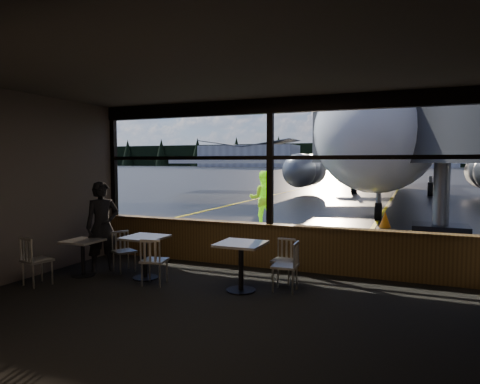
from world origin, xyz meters
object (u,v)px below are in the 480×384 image
Objects in this scene: cafe_table_left at (83,258)px; chair_near_n at (283,261)px; cafe_table_mid at (145,258)px; cone_nose at (385,220)px; chair_near_e at (285,266)px; passenger at (102,227)px; chair_mid_s at (155,261)px; airliner at (393,106)px; cafe_table_near at (241,267)px; jet_bridge at (447,150)px; chair_mid_w at (124,252)px; ground_crew at (263,199)px; chair_left_s at (37,261)px.

chair_near_n is at bearing 15.56° from cafe_table_left.
cafe_table_mid reaches higher than cone_nose.
passenger is at bearing 87.99° from chair_near_e.
passenger is at bearing 153.49° from chair_mid_s.
chair_mid_s is at bearing -97.82° from airliner.
cafe_table_left is 0.81× the size of chair_mid_s.
cafe_table_mid is (-1.98, 0.05, -0.02)m from cafe_table_near.
jet_bridge reaches higher than passenger.
chair_mid_w is at bearing 142.88° from chair_mid_s.
ground_crew reaches higher than passenger.
chair_near_n is 0.92× the size of chair_mid_s.
chair_near_e is 4.41m from chair_left_s.
airliner is at bearing -4.30° from chair_near_e.
cafe_table_mid is 1.88m from chair_left_s.
cafe_table_left is at bearing -119.95° from cone_nose.
cafe_table_near is at bearing 30.48° from chair_left_s.
chair_mid_w is at bearing 86.38° from chair_near_e.
cafe_table_near is at bearing -1.53° from cafe_table_mid.
cafe_table_near is at bearing -102.12° from cone_nose.
jet_bridge is 6.44× the size of passenger.
chair_mid_w is (0.54, 0.57, 0.06)m from cafe_table_left.
jet_bridge reaches higher than ground_crew.
ground_crew is (0.54, 6.89, 0.54)m from chair_mid_w.
cafe_table_mid is at bearing 69.05° from ground_crew.
passenger is (-1.13, 0.16, 0.51)m from cafe_table_mid.
cafe_table_left is 7.56m from ground_crew.
cafe_table_near is 8.64m from cone_nose.
chair_left_s is (-1.92, -0.83, 0.01)m from chair_mid_s.
cone_nose is at bearing 9.80° from passenger.
chair_left_s is at bearing 27.86° from chair_near_n.
chair_left_s is (-0.84, -1.37, 0.04)m from chair_mid_w.
chair_left_s is (-1.52, -1.11, 0.04)m from cafe_table_mid.
cone_nose is (1.81, 8.45, -0.15)m from cafe_table_near.
chair_near_e is at bearing 117.09° from chair_mid_w.
airliner reaches higher than cone_nose.
ground_crew is at bearing 94.19° from chair_left_s.
passenger reaches higher than cafe_table_mid.
chair_mid_s is at bearing -65.49° from passenger.
airliner is at bearing 79.27° from cafe_table_left.
cafe_table_left is at bearing -150.35° from passenger.
cafe_table_near reaches higher than cafe_table_left.
airliner is 46.99× the size of chair_mid_w.
cafe_table_left is 1.28× the size of cone_nose.
jet_bridge is 13.48× the size of chair_mid_s.
jet_bridge is 8.33m from cafe_table_near.
chair_mid_w is 0.68m from passenger.
ground_crew is (0.99, 6.99, 0.04)m from passenger.
ground_crew reaches higher than chair_mid_s.
passenger is (-0.45, -0.10, 0.50)m from chair_mid_w.
cafe_table_near is (-3.54, -7.23, -2.14)m from jet_bridge.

